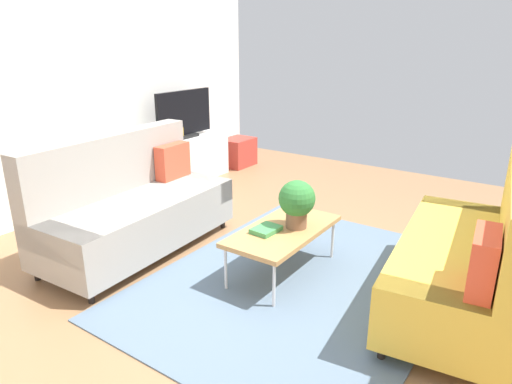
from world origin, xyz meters
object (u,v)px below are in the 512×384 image
Objects in this scene: tv_console at (185,159)px; tv at (184,115)px; couch_green at (472,257)px; coffee_table at (283,231)px; vase_0 at (150,138)px; table_book_0 at (266,230)px; bottle_1 at (182,133)px; couch_beige at (133,206)px; vase_1 at (161,137)px; potted_plant at (297,201)px; bottle_0 at (176,132)px; storage_trunk at (238,152)px.

tv_console is 1.40× the size of tv.
coffee_table is (-0.29, 1.42, -0.05)m from couch_green.
tv is 6.28× the size of vase_0.
vase_0 is at bearing 66.94° from table_book_0.
tv_console is at bearing 26.03° from bottle_1.
coffee_table is 0.17m from table_book_0.
couch_beige reaches higher than vase_1.
couch_beige is at bearing 107.69° from potted_plant.
tv_console is 9.11× the size of bottle_1.
potted_plant is (0.09, -0.07, 0.26)m from coffee_table.
bottle_0 is (1.02, 3.92, 0.30)m from couch_green.
tv is 6.51× the size of bottle_1.
vase_0 is 0.51m from bottle_1.
couch_beige is at bearing 100.59° from table_book_0.
coffee_table is at bearing -30.52° from table_book_0.
couch_beige is at bearing -149.44° from tv_console.
tv_console is at bearing 174.81° from storage_trunk.
couch_beige reaches higher than coffee_table.
tv is at bearing -6.88° from vase_0.
tv is 2.97m from potted_plant.
coffee_table is 4.58× the size of table_book_0.
vase_1 is (1.26, 2.51, 0.26)m from table_book_0.
bottle_1 is (1.82, 1.08, 0.28)m from couch_beige.
coffee_table is at bearing -109.69° from vase_0.
couch_green reaches higher than coffee_table.
vase_0 reaches higher than vase_1.
tv is 0.29m from bottle_0.
bottle_1 reaches higher than table_book_0.
couch_beige is 14.22× the size of vase_1.
couch_beige is 2.21m from tv_console.
tv is 0.63m from vase_0.
potted_plant is 2.86m from vase_1.
tv_console is at bearing 56.17° from table_book_0.
potted_plant reaches higher than coffee_table.
vase_0 is (1.32, 1.17, 0.28)m from couch_beige.
couch_beige reaches higher than storage_trunk.
tv reaches higher than vase_1.
vase_0 is at bearing -141.54° from couch_beige.
vase_0 is 1.17× the size of vase_1.
bottle_0 is (1.70, 1.08, 0.30)m from couch_beige.
couch_green is 8.26× the size of table_book_0.
tv_console reaches higher than coffee_table.
bottle_1 is (-0.08, -0.02, -0.24)m from tv.
storage_trunk is at bearing -2.91° from bottle_1.
couch_beige is 1.78m from vase_0.
couch_green is at bearing -73.87° from table_book_0.
couch_green is 1.80× the size of coffee_table.
coffee_table is 7.16× the size of bottle_1.
vase_0 is (0.63, 4.01, 0.28)m from couch_green.
storage_trunk is at bearing -5.10° from vase_0.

